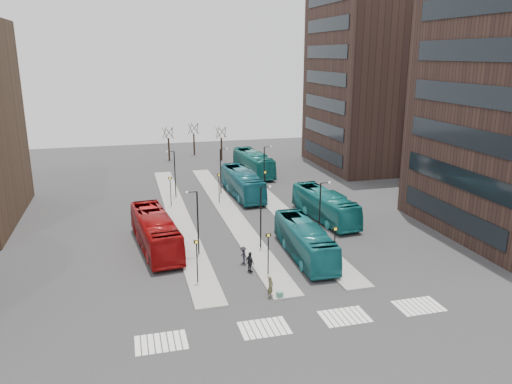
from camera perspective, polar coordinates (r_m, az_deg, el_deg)
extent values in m
plane|color=#29292C|center=(32.55, 4.76, -18.47)|extent=(160.00, 160.00, 0.00)
cube|color=gray|center=(58.47, -8.88, -2.71)|extent=(2.50, 45.00, 0.15)
cube|color=gray|center=(59.32, -3.11, -2.27)|extent=(2.50, 45.00, 0.15)
cube|color=gray|center=(60.76, 2.44, -1.83)|extent=(2.50, 45.00, 0.15)
cube|color=#1B3A97|center=(39.13, 2.73, -11.71)|extent=(0.51, 0.44, 0.56)
imported|color=maroon|center=(48.88, -11.44, -4.45)|extent=(4.35, 12.76, 3.48)
imported|color=#146268|center=(46.31, 5.58, -5.52)|extent=(3.05, 11.62, 3.21)
imported|color=#155E6C|center=(65.72, -1.58, 1.02)|extent=(3.40, 12.59, 3.48)
imported|color=#166C6E|center=(56.88, 7.86, -1.52)|extent=(3.90, 12.09, 3.31)
imported|color=#156A65|center=(77.87, -0.31, 3.34)|extent=(3.82, 12.79, 3.51)
imported|color=brown|center=(39.05, 1.65, -10.79)|extent=(0.75, 0.74, 1.74)
imported|color=black|center=(44.38, -9.31, -7.61)|extent=(1.03, 0.91, 1.80)
imported|color=black|center=(43.20, -0.68, -8.02)|extent=(0.78, 1.17, 1.84)
imported|color=black|center=(44.90, -1.47, -7.24)|extent=(0.64, 1.07, 1.62)
cube|color=silver|center=(34.50, -13.39, -16.72)|extent=(0.35, 2.40, 0.01)
cube|color=silver|center=(34.50, -12.64, -16.67)|extent=(0.35, 2.40, 0.01)
cube|color=silver|center=(34.51, -11.90, -16.61)|extent=(0.35, 2.40, 0.01)
cube|color=silver|center=(34.52, -11.16, -16.56)|extent=(0.35, 2.40, 0.01)
cube|color=silver|center=(34.54, -10.43, -16.50)|extent=(0.35, 2.40, 0.01)
cube|color=silver|center=(34.56, -9.69, -16.44)|extent=(0.35, 2.40, 0.01)
cube|color=silver|center=(34.59, -8.95, -16.37)|extent=(0.35, 2.40, 0.01)
cube|color=silver|center=(34.62, -8.22, -16.30)|extent=(0.35, 2.40, 0.01)
cube|color=silver|center=(35.18, -1.49, -15.57)|extent=(0.35, 2.40, 0.01)
cube|color=silver|center=(35.27, -0.79, -15.48)|extent=(0.35, 2.40, 0.01)
cube|color=silver|center=(35.36, -0.09, -15.39)|extent=(0.35, 2.40, 0.01)
cube|color=silver|center=(35.45, 0.60, -15.30)|extent=(0.35, 2.40, 0.01)
cube|color=silver|center=(35.55, 1.29, -15.21)|extent=(0.35, 2.40, 0.01)
cube|color=silver|center=(35.66, 1.98, -15.11)|extent=(0.35, 2.40, 0.01)
cube|color=silver|center=(35.77, 2.66, -15.02)|extent=(0.35, 2.40, 0.01)
cube|color=silver|center=(35.89, 3.33, -14.92)|extent=(0.35, 2.40, 0.01)
cube|color=silver|center=(36.83, 7.91, -14.20)|extent=(0.35, 2.40, 0.01)
cube|color=silver|center=(36.98, 8.54, -14.09)|extent=(0.35, 2.40, 0.01)
cube|color=silver|center=(37.14, 9.17, -13.98)|extent=(0.35, 2.40, 0.01)
cube|color=silver|center=(37.30, 9.79, -13.88)|extent=(0.35, 2.40, 0.01)
cube|color=silver|center=(37.46, 10.41, -13.77)|extent=(0.35, 2.40, 0.01)
cube|color=silver|center=(37.63, 11.01, -13.66)|extent=(0.35, 2.40, 0.01)
cube|color=silver|center=(37.80, 11.62, -13.55)|extent=(0.35, 2.40, 0.01)
cube|color=silver|center=(37.98, 12.21, -13.44)|extent=(0.35, 2.40, 0.01)
cube|color=silver|center=(39.33, 16.21, -12.66)|extent=(0.35, 2.40, 0.01)
cube|color=silver|center=(39.54, 16.76, -12.55)|extent=(0.35, 2.40, 0.01)
cube|color=silver|center=(39.75, 17.30, -12.44)|extent=(0.35, 2.40, 0.01)
cube|color=silver|center=(39.96, 17.83, -12.33)|extent=(0.35, 2.40, 0.01)
cube|color=silver|center=(40.18, 18.36, -12.22)|extent=(0.35, 2.40, 0.01)
cube|color=silver|center=(40.40, 18.88, -12.11)|extent=(0.35, 2.40, 0.01)
cube|color=silver|center=(40.63, 19.40, -12.00)|extent=(0.35, 2.40, 0.01)
cube|color=silver|center=(40.86, 19.91, -11.89)|extent=(0.35, 2.40, 0.01)
cube|color=black|center=(54.18, 21.29, -2.40)|extent=(0.12, 16.00, 2.00)
cube|color=black|center=(53.16, 21.71, 1.71)|extent=(0.12, 16.00, 2.00)
cube|color=black|center=(52.43, 22.14, 5.96)|extent=(0.12, 16.00, 2.00)
cube|color=black|center=(51.99, 22.59, 10.30)|extent=(0.12, 16.00, 2.00)
cube|color=black|center=(51.87, 23.06, 14.69)|extent=(0.12, 16.00, 2.00)
cube|color=black|center=(52.05, 23.55, 19.07)|extent=(0.12, 16.00, 2.00)
cube|color=#32221C|center=(86.01, 14.25, 12.93)|extent=(20.00, 20.00, 30.00)
cube|color=black|center=(83.08, 7.57, 4.50)|extent=(0.12, 16.00, 2.00)
cube|color=black|center=(82.42, 7.67, 7.23)|extent=(0.12, 16.00, 2.00)
cube|color=black|center=(81.95, 7.77, 10.00)|extent=(0.12, 16.00, 2.00)
cube|color=black|center=(81.67, 7.88, 12.79)|extent=(0.12, 16.00, 2.00)
cube|color=black|center=(81.59, 7.98, 15.60)|extent=(0.12, 16.00, 2.00)
cube|color=black|center=(81.70, 8.09, 18.40)|extent=(0.12, 16.00, 2.00)
cylinder|color=black|center=(41.03, -6.75, -7.96)|extent=(0.10, 0.10, 3.50)
cube|color=black|center=(40.37, -6.83, -5.68)|extent=(0.45, 0.10, 0.30)
cube|color=yellow|center=(40.31, -6.82, -5.71)|extent=(0.20, 0.02, 0.20)
cylinder|color=black|center=(61.73, -9.73, 0.00)|extent=(0.10, 0.10, 3.50)
cube|color=black|center=(61.29, -9.80, 1.57)|extent=(0.45, 0.10, 0.30)
cube|color=yellow|center=(61.23, -9.80, 1.56)|extent=(0.20, 0.02, 0.20)
cylinder|color=black|center=(42.18, 1.40, -7.18)|extent=(0.10, 0.10, 3.50)
cube|color=black|center=(41.54, 1.42, -4.95)|extent=(0.45, 0.10, 0.30)
cube|color=yellow|center=(41.48, 1.44, -4.98)|extent=(0.20, 0.02, 0.20)
cylinder|color=black|center=(62.50, -4.25, 0.38)|extent=(0.10, 0.10, 3.50)
cube|color=black|center=(62.06, -4.28, 1.94)|extent=(0.45, 0.10, 0.30)
cube|color=yellow|center=(62.01, -4.27, 1.92)|extent=(0.20, 0.02, 0.20)
cylinder|color=black|center=(44.12, 8.95, -6.32)|extent=(0.10, 0.10, 3.50)
cube|color=black|center=(43.51, 9.04, -4.18)|extent=(0.45, 0.10, 0.30)
cube|color=yellow|center=(43.46, 9.08, -4.21)|extent=(0.20, 0.02, 0.20)
cylinder|color=black|center=(63.83, 1.05, 0.74)|extent=(0.10, 0.10, 3.50)
cube|color=black|center=(63.40, 1.06, 2.27)|extent=(0.45, 0.10, 0.30)
cube|color=yellow|center=(63.35, 1.07, 2.26)|extent=(0.20, 0.02, 0.20)
cylinder|color=black|center=(46.25, -6.66, -3.55)|extent=(0.14, 0.14, 6.00)
cylinder|color=black|center=(45.31, -7.34, 0.00)|extent=(0.90, 0.08, 0.08)
sphere|color=silver|center=(45.26, -7.90, -0.04)|extent=(0.24, 0.24, 0.24)
cylinder|color=black|center=(65.37, -9.24, 2.02)|extent=(0.14, 0.14, 6.00)
cylinder|color=black|center=(64.70, -9.75, 4.58)|extent=(0.90, 0.08, 0.08)
sphere|color=silver|center=(64.67, -10.15, 4.55)|extent=(0.24, 0.24, 0.24)
cylinder|color=black|center=(47.40, 0.54, -2.96)|extent=(0.14, 0.14, 6.00)
cylinder|color=black|center=(46.66, 1.08, 0.58)|extent=(0.90, 0.08, 0.08)
sphere|color=silver|center=(46.78, 1.61, 0.62)|extent=(0.24, 0.24, 0.24)
cylinder|color=black|center=(66.18, -4.07, 2.35)|extent=(0.14, 0.14, 6.00)
cylinder|color=black|center=(65.65, -3.73, 4.93)|extent=(0.90, 0.08, 0.08)
sphere|color=silver|center=(65.74, -3.34, 4.95)|extent=(0.24, 0.24, 0.24)
cylinder|color=black|center=(49.26, 7.29, -2.37)|extent=(0.14, 0.14, 6.00)
cylinder|color=black|center=(48.60, 7.90, 1.04)|extent=(0.90, 0.08, 0.08)
sphere|color=silver|center=(48.77, 8.39, 1.08)|extent=(0.24, 0.24, 0.24)
cylinder|color=black|center=(67.53, 0.94, 2.65)|extent=(0.14, 0.14, 6.00)
cylinder|color=black|center=(67.05, 1.32, 5.18)|extent=(0.90, 0.08, 0.08)
sphere|color=silver|center=(67.17, 1.69, 5.19)|extent=(0.24, 0.24, 0.24)
cylinder|color=black|center=(89.13, -9.92, 4.82)|extent=(0.30, 0.30, 4.00)
cylinder|color=black|center=(88.71, -9.56, 6.69)|extent=(0.10, 1.56, 1.95)
cylinder|color=black|center=(89.32, -9.91, 6.73)|extent=(1.48, 0.59, 1.97)
cylinder|color=black|center=(89.01, -10.40, 6.68)|extent=(0.90, 1.31, 1.99)
cylinder|color=black|center=(88.20, -10.35, 6.60)|extent=(0.89, 1.31, 1.99)
cylinder|color=black|center=(88.01, -9.83, 6.61)|extent=(1.48, 0.58, 1.97)
cylinder|color=black|center=(93.58, -7.09, 5.44)|extent=(0.30, 0.30, 4.00)
cylinder|color=black|center=(93.22, -6.72, 7.22)|extent=(0.10, 1.56, 1.95)
cylinder|color=black|center=(93.80, -7.07, 7.26)|extent=(1.48, 0.59, 1.97)
cylinder|color=black|center=(93.45, -7.53, 7.21)|extent=(0.90, 1.31, 1.99)
cylinder|color=black|center=(92.64, -7.46, 7.14)|extent=(0.89, 1.31, 1.99)
cylinder|color=black|center=(92.50, -6.96, 7.14)|extent=(1.48, 0.58, 1.97)
cylinder|color=black|center=(88.38, -3.97, 4.93)|extent=(0.30, 0.30, 4.00)
cylinder|color=black|center=(88.03, -3.55, 6.81)|extent=(0.10, 1.56, 1.95)
cylinder|color=black|center=(88.59, -3.95, 6.85)|extent=(1.48, 0.59, 1.97)
cylinder|color=black|center=(88.20, -4.42, 6.81)|extent=(0.90, 1.31, 1.99)
cylinder|color=black|center=(87.40, -4.32, 6.73)|extent=(0.89, 1.31, 1.99)
cylinder|color=black|center=(87.29, -3.78, 6.73)|extent=(1.48, 0.58, 1.97)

